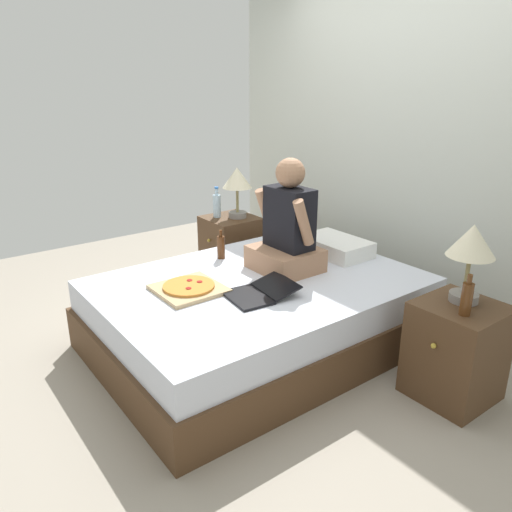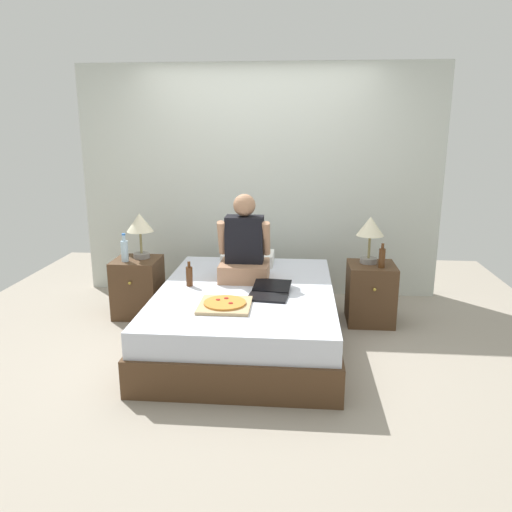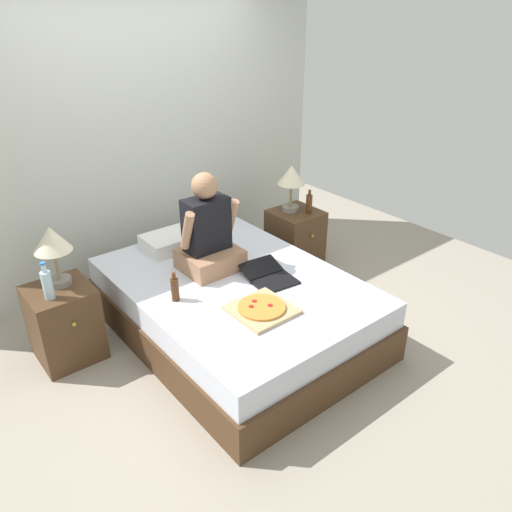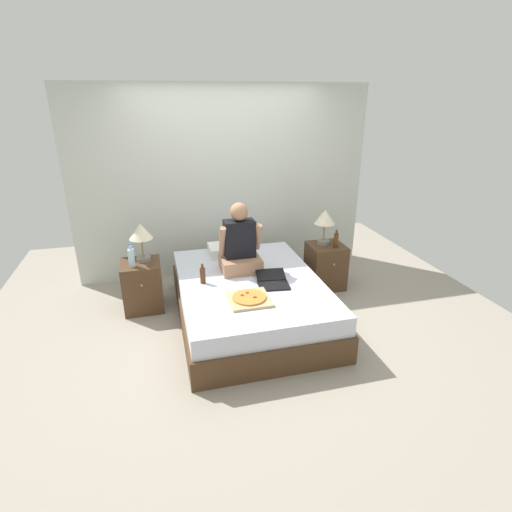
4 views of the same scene
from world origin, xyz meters
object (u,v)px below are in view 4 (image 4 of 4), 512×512
Objects in this scene: laptop at (273,282)px; pizza_box at (249,299)px; person_seated at (240,246)px; nightstand_left at (143,286)px; beer_bottle_on_bed at (203,275)px; lamp_on_right_nightstand at (325,219)px; nightstand_right at (325,266)px; beer_bottle at (336,240)px; bed at (250,299)px; lamp_on_left_nightstand at (141,234)px; water_bottle at (131,257)px.

pizza_box is at bearing -138.04° from laptop.
person_seated is 0.80m from pizza_box.
beer_bottle_on_bed reaches higher than nightstand_left.
lamp_on_right_nightstand is 1.00× the size of laptop.
nightstand_right is 0.40m from beer_bottle.
bed is 0.55m from pizza_box.
nightstand_left is at bearing -128.63° from lamp_on_left_nightstand.
water_bottle is (-0.08, -0.09, 0.40)m from nightstand_left.
lamp_on_right_nightstand is 1.68m from pizza_box.
person_seated reaches higher than pizza_box.
nightstand_right is at bearing 2.17° from water_bottle.
lamp_on_right_nightstand is 1.12× the size of pizza_box.
bed is 1.43m from lamp_on_right_nightstand.
pizza_box is (0.99, -1.07, -0.40)m from lamp_on_left_nightstand.
lamp_on_left_nightstand is 1.00× the size of laptop.
water_bottle is at bearing 179.77° from beer_bottle.
nightstand_left is 1.00× the size of nightstand_right.
lamp_on_right_nightstand reaches higher than beer_bottle.
person_seated reaches higher than lamp_on_left_nightstand.
beer_bottle_on_bed is (-0.39, 0.50, 0.07)m from pizza_box.
person_seated is (1.06, -0.32, -0.13)m from lamp_on_left_nightstand.
laptop is at bearing -148.26° from beer_bottle.
person_seated is at bearing -8.62° from water_bottle.
laptop reaches higher than bed.
beer_bottle is (2.44, -0.01, -0.02)m from water_bottle.
beer_bottle is (2.32, -0.15, -0.23)m from lamp_on_left_nightstand.
person_seated is 0.58m from laptop.
lamp_on_right_nightstand is 0.58× the size of person_seated.
pizza_box is 0.63m from beer_bottle_on_bed.
water_bottle is 1.25× the size of beer_bottle_on_bed.
bed is at bearing -3.22° from beer_bottle_on_bed.
beer_bottle_on_bed is at bearing -160.55° from lamp_on_right_nightstand.
nightstand_left is 0.74× the size of person_seated.
water_bottle is at bearing 156.26° from laptop.
water_bottle is 1.20× the size of beer_bottle.
water_bottle is at bearing 149.22° from beer_bottle_on_bed.
nightstand_left is (-1.15, 0.55, 0.05)m from bed.
nightstand_right is 1.29× the size of laptop.
bed is at bearing -159.71° from beer_bottle.
nightstand_right is 1.31m from person_seated.
beer_bottle is (1.22, 0.45, 0.43)m from bed.
lamp_on_left_nightstand reaches higher than bed.
lamp_on_right_nightstand reaches higher than pizza_box.
person_seated is at bearing 84.34° from pizza_box.
beer_bottle reaches higher than pizza_box.
bed is at bearing 75.97° from pizza_box.
bed is 1.39m from water_bottle.
beer_bottle_on_bed is (-1.65, -0.52, 0.29)m from nightstand_right.
nightstand_left is 1.46m from pizza_box.
bed is at bearing -25.62° from nightstand_left.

